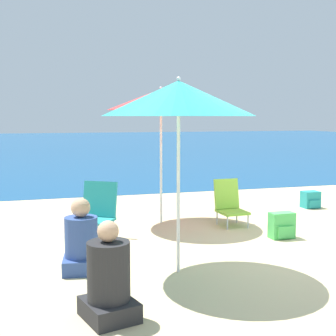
# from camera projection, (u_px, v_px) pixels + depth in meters

# --- Properties ---
(ground_plane) EXTENTS (60.00, 60.00, 0.00)m
(ground_plane) POSITION_uv_depth(u_px,v_px,m) (285.00, 253.00, 5.75)
(ground_plane) COLOR #D1BA89
(sea_water) EXTENTS (60.00, 40.00, 0.01)m
(sea_water) POSITION_uv_depth(u_px,v_px,m) (77.00, 143.00, 29.30)
(sea_water) COLOR navy
(sea_water) RESTS_ON ground
(beach_umbrella_red) EXTENTS (1.66, 1.66, 2.13)m
(beach_umbrella_red) POSITION_uv_depth(u_px,v_px,m) (161.00, 100.00, 7.21)
(beach_umbrella_red) COLOR white
(beach_umbrella_red) RESTS_ON ground
(beach_umbrella_teal) EXTENTS (1.61, 1.61, 2.08)m
(beach_umbrella_teal) POSITION_uv_depth(u_px,v_px,m) (179.00, 99.00, 4.86)
(beach_umbrella_teal) COLOR white
(beach_umbrella_teal) RESTS_ON ground
(beach_chair_lime) EXTENTS (0.41, 0.50, 0.70)m
(beach_chair_lime) POSITION_uv_depth(u_px,v_px,m) (229.00, 203.00, 7.22)
(beach_chair_lime) COLOR silver
(beach_chair_lime) RESTS_ON ground
(beach_chair_teal) EXTENTS (0.68, 0.68, 0.77)m
(beach_chair_teal) POSITION_uv_depth(u_px,v_px,m) (97.00, 210.00, 6.47)
(beach_chair_teal) COLOR silver
(beach_chair_teal) RESTS_ON ground
(person_seated_near) EXTENTS (0.49, 0.55, 0.83)m
(person_seated_near) POSITION_uv_depth(u_px,v_px,m) (109.00, 280.00, 3.85)
(person_seated_near) COLOR #262628
(person_seated_near) RESTS_ON ground
(person_seated_far) EXTENTS (0.46, 0.52, 0.80)m
(person_seated_far) POSITION_uv_depth(u_px,v_px,m) (81.00, 242.00, 5.05)
(person_seated_far) COLOR #334C8C
(person_seated_far) RESTS_ON ground
(backpack_green) EXTENTS (0.34, 0.21, 0.36)m
(backpack_green) POSITION_uv_depth(u_px,v_px,m) (282.00, 226.00, 6.44)
(backpack_green) COLOR #47B756
(backpack_green) RESTS_ON ground
(backpack_teal) EXTENTS (0.30, 0.26, 0.31)m
(backpack_teal) POSITION_uv_depth(u_px,v_px,m) (311.00, 200.00, 8.60)
(backpack_teal) COLOR teal
(backpack_teal) RESTS_ON ground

